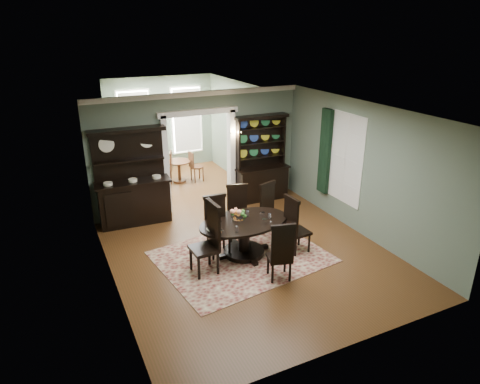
# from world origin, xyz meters

# --- Properties ---
(room) EXTENTS (5.51, 6.01, 3.01)m
(room) POSITION_xyz_m (0.00, 0.04, 1.58)
(room) COLOR brown
(room) RESTS_ON ground
(parlor) EXTENTS (3.51, 3.50, 3.01)m
(parlor) POSITION_xyz_m (0.00, 5.53, 1.52)
(parlor) COLOR brown
(parlor) RESTS_ON ground
(doorway_trim) EXTENTS (2.08, 0.25, 2.57)m
(doorway_trim) POSITION_xyz_m (0.00, 3.00, 1.62)
(doorway_trim) COLOR white
(doorway_trim) RESTS_ON floor
(right_window) EXTENTS (0.15, 1.47, 2.12)m
(right_window) POSITION_xyz_m (2.69, 0.93, 1.60)
(right_window) COLOR white
(right_window) RESTS_ON wall_right
(wall_sconce) EXTENTS (0.27, 0.21, 0.21)m
(wall_sconce) POSITION_xyz_m (0.95, 2.85, 1.89)
(wall_sconce) COLOR #B37C2F
(wall_sconce) RESTS_ON back_wall_right
(rug) EXTENTS (3.58, 2.96, 0.01)m
(rug) POSITION_xyz_m (-0.20, 0.07, 0.01)
(rug) COLOR maroon
(rug) RESTS_ON floor
(dining_table) EXTENTS (2.04, 1.94, 0.77)m
(dining_table) POSITION_xyz_m (-0.10, 0.17, 0.53)
(dining_table) COLOR black
(dining_table) RESTS_ON rug
(centerpiece) EXTENTS (1.43, 0.92, 0.24)m
(centerpiece) POSITION_xyz_m (-0.19, 0.24, 0.83)
(centerpiece) COLOR white
(centerpiece) RESTS_ON dining_table
(chair_far_left) EXTENTS (0.50, 0.48, 1.28)m
(chair_far_left) POSITION_xyz_m (-0.58, 0.49, 0.67)
(chair_far_left) COLOR black
(chair_far_left) RESTS_ON rug
(chair_far_mid) EXTENTS (0.58, 0.56, 1.26)m
(chair_far_mid) POSITION_xyz_m (0.10, 0.91, 0.66)
(chair_far_mid) COLOR black
(chair_far_mid) RESTS_ON rug
(chair_far_right) EXTENTS (0.57, 0.55, 1.23)m
(chair_far_right) POSITION_xyz_m (0.85, 0.77, 0.65)
(chair_far_right) COLOR black
(chair_far_right) RESTS_ON rug
(chair_end_left) EXTENTS (0.53, 0.55, 1.43)m
(chair_end_left) POSITION_xyz_m (-0.98, -0.13, 0.75)
(chair_end_left) COLOR black
(chair_end_left) RESTS_ON rug
(chair_end_right) EXTENTS (0.48, 0.50, 1.27)m
(chair_end_right) POSITION_xyz_m (0.87, -0.21, 0.67)
(chair_end_right) COLOR black
(chair_end_right) RESTS_ON rug
(chair_near) EXTENTS (0.54, 0.52, 1.21)m
(chair_near) POSITION_xyz_m (0.08, -1.03, 0.64)
(chair_near) COLOR black
(chair_near) RESTS_ON rug
(sideboard) EXTENTS (1.78, 0.71, 2.31)m
(sideboard) POSITION_xyz_m (-1.80, 2.73, 0.81)
(sideboard) COLOR black
(sideboard) RESTS_ON floor
(welsh_dresser) EXTENTS (1.49, 0.57, 2.31)m
(welsh_dresser) POSITION_xyz_m (1.68, 2.75, 0.84)
(welsh_dresser) COLOR black
(welsh_dresser) RESTS_ON floor
(parlor_table) EXTENTS (0.72, 0.72, 0.66)m
(parlor_table) POSITION_xyz_m (0.06, 4.98, 0.43)
(parlor_table) COLOR #5A3319
(parlor_table) RESTS_ON parlor_floor
(parlor_chair_left) EXTENTS (0.50, 0.49, 1.06)m
(parlor_chair_left) POSITION_xyz_m (-0.37, 4.77, 0.57)
(parlor_chair_left) COLOR #5A3319
(parlor_chair_left) RESTS_ON parlor_floor
(parlor_chair_right) EXTENTS (0.40, 0.40, 0.94)m
(parlor_chair_right) POSITION_xyz_m (0.51, 4.83, 0.50)
(parlor_chair_right) COLOR #5A3319
(parlor_chair_right) RESTS_ON parlor_floor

